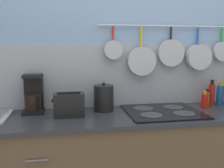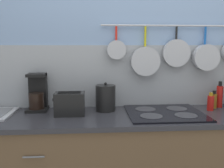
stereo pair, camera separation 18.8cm
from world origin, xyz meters
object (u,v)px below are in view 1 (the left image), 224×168
bottle_cooking_wine (207,98)px  bottle_sesame_oil (212,94)px  coffee_maker (34,97)px  bottle_vinegar (220,95)px  toaster (69,105)px  kettle (104,98)px  bottle_hot_sauce (205,100)px

bottle_cooking_wine → bottle_sesame_oil: (0.06, 0.03, 0.03)m
coffee_maker → bottle_sesame_oil: size_ratio=1.35×
bottle_cooking_wine → bottle_vinegar: bearing=3.2°
toaster → kettle: 0.30m
bottle_cooking_wine → bottle_vinegar: 0.14m
bottle_vinegar → bottle_cooking_wine: bearing=-176.8°
coffee_maker → bottle_sesame_oil: coffee_maker is taller
bottle_hot_sauce → bottle_sesame_oil: size_ratio=0.66×
toaster → bottle_cooking_wine: toaster is taller
kettle → bottle_sesame_oil: bearing=2.7°
coffee_maker → toaster: 0.33m
coffee_maker → bottle_sesame_oil: (1.55, -0.01, -0.03)m
coffee_maker → bottle_hot_sauce: coffee_maker is taller
coffee_maker → bottle_hot_sauce: (1.42, -0.11, -0.06)m
kettle → bottle_cooking_wine: size_ratio=1.56×
bottle_cooking_wine → bottle_hot_sauce: bearing=-130.7°
kettle → bottle_vinegar: (1.06, 0.02, -0.01)m
coffee_maker → toaster: size_ratio=1.26×
bottle_hot_sauce → bottle_vinegar: 0.22m
toaster → bottle_hot_sauce: 1.15m
toaster → bottle_vinegar: (1.34, 0.14, 0.01)m
kettle → bottle_cooking_wine: bearing=1.0°
coffee_maker → bottle_sesame_oil: bearing=-0.2°
toaster → bottle_sesame_oil: bottle_sesame_oil is taller
bottle_cooking_wine → toaster: bearing=-173.7°
toaster → bottle_sesame_oil: size_ratio=1.07×
bottle_sesame_oil → kettle: bearing=-177.3°
toaster → bottle_hot_sauce: (1.15, 0.06, -0.02)m
toaster → bottle_vinegar: 1.35m
toaster → kettle: kettle is taller
kettle → bottle_sesame_oil: (0.99, 0.05, -0.01)m
bottle_hot_sauce → bottle_cooking_wine: bearing=49.3°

